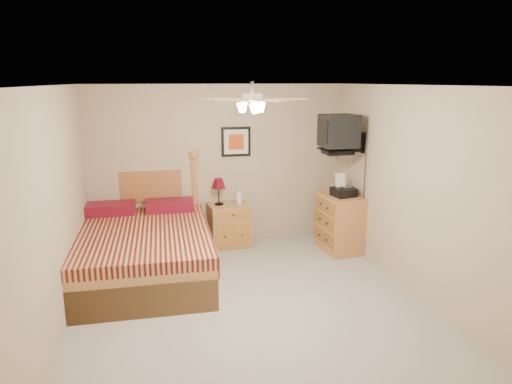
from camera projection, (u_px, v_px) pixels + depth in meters
floor at (249, 305)px, 5.33m from camera, size 4.50×4.50×0.00m
ceiling at (248, 85)px, 4.73m from camera, size 4.00×4.50×0.04m
wall_back at (219, 165)px, 7.16m from camera, size 4.00×0.04×2.50m
wall_front at (322, 290)px, 2.90m from camera, size 4.00×0.04×2.50m
wall_left at (55, 213)px, 4.60m from camera, size 0.04×4.50×2.50m
wall_right at (412, 192)px, 5.46m from camera, size 0.04×4.50×2.50m
bed at (138, 221)px, 5.94m from camera, size 1.85×2.40×1.53m
nightstand at (229, 225)px, 7.17m from camera, size 0.66×0.52×0.67m
table_lamp at (219, 192)px, 7.03m from camera, size 0.30×0.30×0.42m
lotion_bottle at (239, 196)px, 7.09m from camera, size 0.10×0.10×0.25m
framed_picture at (236, 142)px, 7.11m from camera, size 0.46×0.04×0.46m
dresser at (340, 222)px, 6.97m from camera, size 0.56×0.77×0.87m
fax_machine at (344, 185)px, 6.75m from camera, size 0.37×0.38×0.33m
magazine_lower at (335, 190)px, 7.09m from camera, size 0.28×0.33×0.03m
magazine_upper at (336, 189)px, 7.09m from camera, size 0.26×0.31×0.02m
wall_tv at (348, 133)px, 6.55m from camera, size 0.56×0.46×0.58m
ceiling_fan at (252, 100)px, 4.58m from camera, size 1.14×1.14×0.28m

